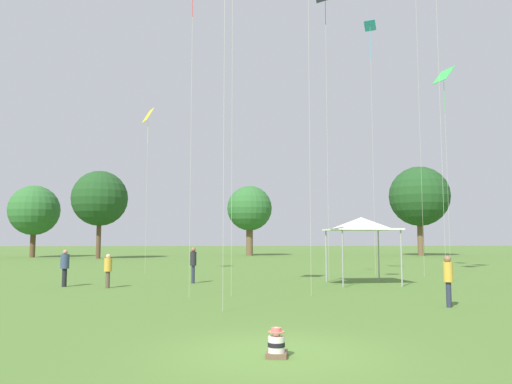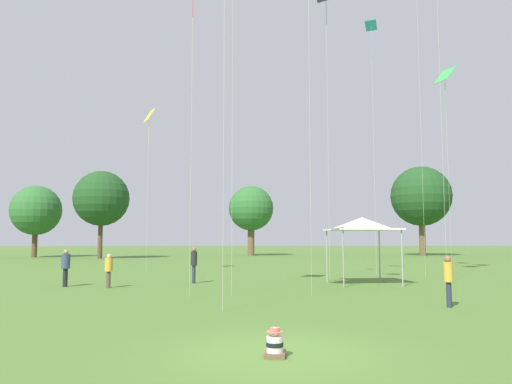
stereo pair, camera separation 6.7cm
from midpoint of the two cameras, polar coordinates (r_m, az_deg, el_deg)
ground_plane at (r=10.12m, az=2.41°, el=-17.94°), size 300.00×300.00×0.00m
seated_toddler at (r=9.74m, az=2.38°, el=-17.09°), size 0.46×0.54×0.56m
person_standing_0 at (r=25.37m, az=-7.03°, el=-7.86°), size 0.43×0.43×1.79m
person_standing_1 at (r=25.01m, az=-20.85°, el=-7.77°), size 0.55×0.55×1.71m
person_standing_2 at (r=23.74m, az=-16.40°, el=-8.32°), size 0.44×0.44×1.52m
person_standing_3 at (r=17.55m, az=21.23°, el=-8.94°), size 0.41×0.41×1.66m
canopy_tent at (r=25.22m, az=12.10°, el=-3.62°), size 3.37×3.37×3.27m
kite_4 at (r=33.92m, az=-12.07°, el=8.03°), size 0.91×1.15×10.77m
kite_6 at (r=34.13m, az=13.11°, el=16.11°), size 0.87×0.79×16.14m
kite_7 at (r=33.45m, az=20.84°, el=11.85°), size 1.13×1.40×12.71m
distant_tree_0 at (r=66.82m, az=-0.54°, el=-1.92°), size 5.98×5.98×9.31m
distant_tree_1 at (r=70.03m, az=18.37°, el=-0.48°), size 7.94×7.94×11.87m
distant_tree_2 at (r=59.56m, az=-17.22°, el=-0.72°), size 6.29×6.29×9.97m
distant_tree_3 at (r=66.21m, az=-23.82°, el=-1.94°), size 6.03×6.03×8.69m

